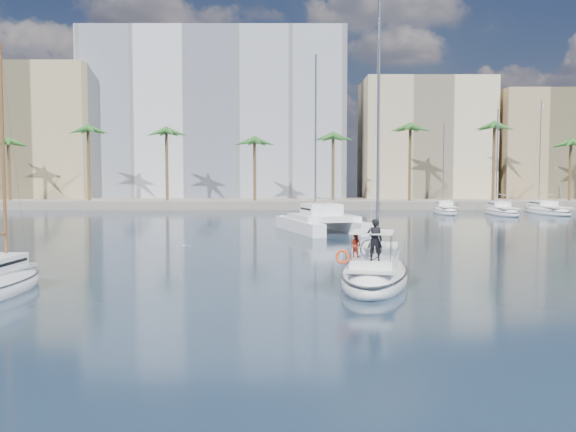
{
  "coord_description": "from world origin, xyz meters",
  "views": [
    {
      "loc": [
        -0.33,
        -34.83,
        5.47
      ],
      "look_at": [
        -0.25,
        1.5,
        2.9
      ],
      "focal_mm": 40.0,
      "sensor_mm": 36.0,
      "label": 1
    }
  ],
  "objects": [
    {
      "name": "catamaran",
      "position": [
        2.85,
        22.66,
        1.12
      ],
      "size": [
        8.38,
        12.02,
        16.05
      ],
      "rotation": [
        0.0,
        0.0,
        0.29
      ],
      "color": "white",
      "rests_on": "ground"
    },
    {
      "name": "moored_yacht_b",
      "position": [
        26.5,
        45.0,
        0.0
      ],
      "size": [
        3.32,
        10.83,
        13.72
      ],
      "primitive_type": null,
      "rotation": [
        0.0,
        0.0,
        -0.02
      ],
      "color": "white",
      "rests_on": "ground"
    },
    {
      "name": "ground",
      "position": [
        0.0,
        0.0,
        0.0
      ],
      "size": [
        160.0,
        160.0,
        0.0
      ],
      "primitive_type": "plane",
      "color": "black",
      "rests_on": "ground"
    },
    {
      "name": "moored_yacht_a",
      "position": [
        20.0,
        47.0,
        0.0
      ],
      "size": [
        3.37,
        9.52,
        11.9
      ],
      "primitive_type": null,
      "rotation": [
        0.0,
        0.0,
        -0.07
      ],
      "color": "white",
      "rests_on": "ground"
    },
    {
      "name": "palm_left",
      "position": [
        -34.0,
        57.0,
        10.28
      ],
      "size": [
        3.6,
        3.6,
        12.3
      ],
      "color": "brown",
      "rests_on": "ground"
    },
    {
      "name": "building_tan_left",
      "position": [
        -42.0,
        69.0,
        11.0
      ],
      "size": [
        22.0,
        14.0,
        22.0
      ],
      "primitive_type": "cube",
      "color": "tan",
      "rests_on": "ground"
    },
    {
      "name": "palm_right",
      "position": [
        34.0,
        57.0,
        10.28
      ],
      "size": [
        3.6,
        3.6,
        12.3
      ],
      "color": "brown",
      "rests_on": "ground"
    },
    {
      "name": "building_modern",
      "position": [
        -12.0,
        73.0,
        14.0
      ],
      "size": [
        42.0,
        16.0,
        28.0
      ],
      "primitive_type": "cube",
      "color": "silver",
      "rests_on": "ground"
    },
    {
      "name": "building_beige",
      "position": [
        22.0,
        70.0,
        10.0
      ],
      "size": [
        20.0,
        14.0,
        20.0
      ],
      "primitive_type": "cube",
      "color": "beige",
      "rests_on": "ground"
    },
    {
      "name": "palm_centre",
      "position": [
        0.0,
        57.0,
        10.28
      ],
      "size": [
        3.6,
        3.6,
        12.3
      ],
      "color": "brown",
      "rests_on": "ground"
    },
    {
      "name": "main_sloop",
      "position": [
        3.98,
        -3.78,
        0.49
      ],
      "size": [
        5.06,
        10.45,
        14.88
      ],
      "rotation": [
        0.0,
        0.0,
        -0.19
      ],
      "color": "white",
      "rests_on": "ground"
    },
    {
      "name": "moored_yacht_c",
      "position": [
        33.0,
        47.0,
        0.0
      ],
      "size": [
        3.98,
        12.33,
        15.54
      ],
      "primitive_type": null,
      "rotation": [
        0.0,
        0.0,
        0.03
      ],
      "color": "white",
      "rests_on": "ground"
    },
    {
      "name": "seagull",
      "position": [
        -6.7,
        4.66,
        0.82
      ],
      "size": [
        0.94,
        0.4,
        0.17
      ],
      "color": "silver",
      "rests_on": "ground"
    },
    {
      "name": "quay",
      "position": [
        0.0,
        61.0,
        0.6
      ],
      "size": [
        120.0,
        14.0,
        1.2
      ],
      "primitive_type": "cube",
      "color": "gray",
      "rests_on": "ground"
    },
    {
      "name": "building_tan_right",
      "position": [
        42.0,
        68.0,
        9.0
      ],
      "size": [
        18.0,
        12.0,
        18.0
      ],
      "primitive_type": "cube",
      "color": "tan",
      "rests_on": "ground"
    }
  ]
}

